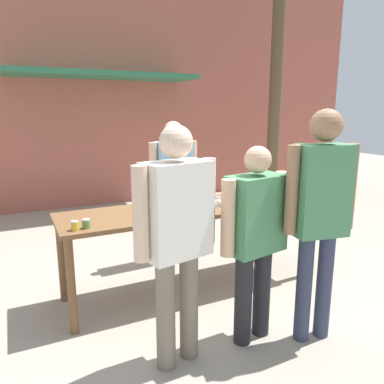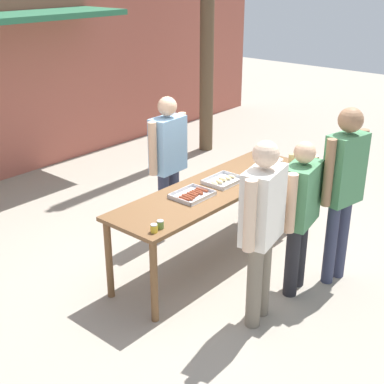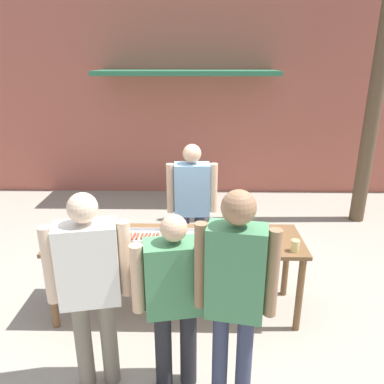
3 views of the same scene
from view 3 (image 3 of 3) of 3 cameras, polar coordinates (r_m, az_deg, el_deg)
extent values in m
plane|color=#A39989|center=(4.37, -2.26, -17.38)|extent=(24.00, 24.00, 0.00)
cube|color=#A85647|center=(7.49, -0.72, 16.72)|extent=(12.00, 0.12, 4.50)
cube|color=#2D704C|center=(6.94, -0.87, 17.73)|extent=(3.20, 1.00, 0.08)
cube|color=brown|center=(3.91, -2.43, -7.34)|extent=(2.61, 0.74, 0.04)
cylinder|color=brown|center=(4.14, -20.55, -14.07)|extent=(0.07, 0.07, 0.83)
cylinder|color=brown|center=(4.00, 16.05, -14.80)|extent=(0.07, 0.07, 0.83)
cylinder|color=brown|center=(4.62, -17.89, -9.99)|extent=(0.07, 0.07, 0.83)
cylinder|color=brown|center=(4.50, 14.14, -10.47)|extent=(0.07, 0.07, 0.83)
cube|color=silver|center=(3.94, -7.66, -6.91)|extent=(0.40, 0.32, 0.01)
cube|color=silver|center=(3.80, -8.02, -7.66)|extent=(0.40, 0.01, 0.03)
cube|color=silver|center=(4.07, -7.36, -5.66)|extent=(0.40, 0.01, 0.03)
cube|color=silver|center=(3.97, -10.47, -6.55)|extent=(0.01, 0.32, 0.03)
cube|color=silver|center=(3.91, -4.85, -6.69)|extent=(0.01, 0.32, 0.03)
cylinder|color=brown|center=(3.97, -9.98, -6.60)|extent=(0.03, 0.15, 0.02)
cylinder|color=brown|center=(3.96, -9.40, -6.66)|extent=(0.02, 0.13, 0.02)
cylinder|color=brown|center=(3.94, -8.90, -6.70)|extent=(0.04, 0.15, 0.03)
cylinder|color=brown|center=(3.94, -8.31, -6.71)|extent=(0.03, 0.14, 0.02)
cylinder|color=brown|center=(3.94, -7.61, -6.66)|extent=(0.03, 0.13, 0.02)
cylinder|color=brown|center=(3.94, -7.10, -6.65)|extent=(0.04, 0.12, 0.03)
cylinder|color=brown|center=(3.93, -6.51, -6.71)|extent=(0.03, 0.14, 0.03)
cylinder|color=brown|center=(3.93, -5.94, -6.68)|extent=(0.04, 0.11, 0.02)
cylinder|color=brown|center=(3.92, -5.28, -6.72)|extent=(0.04, 0.14, 0.02)
cube|color=silver|center=(3.90, -0.06, -7.03)|extent=(0.40, 0.31, 0.01)
cube|color=silver|center=(3.76, -0.11, -7.76)|extent=(0.40, 0.01, 0.03)
cube|color=silver|center=(4.02, -0.02, -5.80)|extent=(0.40, 0.01, 0.03)
cube|color=silver|center=(3.90, -2.99, -6.72)|extent=(0.01, 0.31, 0.03)
cube|color=silver|center=(3.89, 2.87, -6.76)|extent=(0.01, 0.31, 0.03)
ellipsoid|color=beige|center=(3.90, -2.23, -6.65)|extent=(0.07, 0.10, 0.04)
ellipsoid|color=beige|center=(3.89, -1.15, -6.69)|extent=(0.05, 0.10, 0.04)
ellipsoid|color=beige|center=(3.89, -0.06, -6.62)|extent=(0.06, 0.10, 0.05)
ellipsoid|color=beige|center=(3.89, 1.03, -6.72)|extent=(0.05, 0.11, 0.04)
ellipsoid|color=beige|center=(3.89, 2.12, -6.81)|extent=(0.04, 0.09, 0.03)
cylinder|color=gold|center=(3.91, -20.24, -7.75)|extent=(0.06, 0.06, 0.07)
cylinder|color=#B2B2B7|center=(3.90, -20.30, -7.25)|extent=(0.06, 0.06, 0.01)
cylinder|color=#567A38|center=(3.89, -18.92, -7.75)|extent=(0.06, 0.06, 0.07)
cylinder|color=#B2B2B7|center=(3.87, -18.98, -7.24)|extent=(0.06, 0.06, 0.01)
cylinder|color=#DBC67A|center=(3.77, 15.45, -7.89)|extent=(0.08, 0.08, 0.12)
cylinder|color=#333851|center=(4.83, -1.15, -7.79)|extent=(0.13, 0.13, 0.81)
cylinder|color=#333851|center=(4.83, 1.15, -7.76)|extent=(0.13, 0.13, 0.81)
cube|color=#84B2DB|center=(4.54, 0.00, 0.40)|extent=(0.44, 0.25, 0.64)
sphere|color=#DBAD89|center=(4.41, 0.00, 5.91)|extent=(0.22, 0.22, 0.22)
cylinder|color=#DBAD89|center=(4.53, -3.30, 0.56)|extent=(0.10, 0.10, 0.61)
cylinder|color=#DBAD89|center=(4.55, 3.29, 0.62)|extent=(0.10, 0.10, 0.61)
cylinder|color=#756B5B|center=(3.42, -12.49, -21.28)|extent=(0.14, 0.14, 0.83)
cylinder|color=#756B5B|center=(3.44, -16.16, -21.37)|extent=(0.14, 0.14, 0.83)
cube|color=silver|center=(3.00, -15.53, -10.48)|extent=(0.50, 0.34, 0.66)
sphere|color=beige|center=(2.80, -16.37, -2.32)|extent=(0.22, 0.22, 0.22)
cylinder|color=beige|center=(2.97, -10.12, -9.94)|extent=(0.10, 0.10, 0.62)
cylinder|color=beige|center=(3.03, -20.89, -10.38)|extent=(0.10, 0.10, 0.62)
cylinder|color=#333851|center=(3.16, 7.89, -24.39)|extent=(0.12, 0.12, 0.88)
cylinder|color=#333851|center=(3.17, 4.27, -24.06)|extent=(0.12, 0.12, 0.88)
cube|color=#478456|center=(2.68, 6.69, -12.00)|extent=(0.44, 0.30, 0.70)
sphere|color=#936B4C|center=(2.46, 7.13, -2.34)|extent=(0.24, 0.24, 0.24)
cylinder|color=#936B4C|center=(2.67, 12.16, -12.07)|extent=(0.09, 0.09, 0.66)
cylinder|color=#936B4C|center=(2.70, 1.32, -11.19)|extent=(0.09, 0.09, 0.66)
cylinder|color=#232328|center=(3.36, -0.56, -22.40)|extent=(0.14, 0.14, 0.75)
cylinder|color=#232328|center=(3.35, -4.37, -22.73)|extent=(0.14, 0.14, 0.75)
cube|color=#478456|center=(2.94, -2.65, -12.83)|extent=(0.50, 0.33, 0.59)
sphere|color=#DBAD89|center=(2.74, -2.79, -5.51)|extent=(0.20, 0.20, 0.20)
cylinder|color=#DBAD89|center=(2.98, 2.88, -12.11)|extent=(0.10, 0.10, 0.56)
cylinder|color=#DBAD89|center=(2.92, -8.31, -12.95)|extent=(0.10, 0.10, 0.56)
camera|label=1|loc=(2.00, -73.92, -19.46)|focal=35.00mm
camera|label=2|loc=(4.38, -87.64, 6.41)|focal=50.00mm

